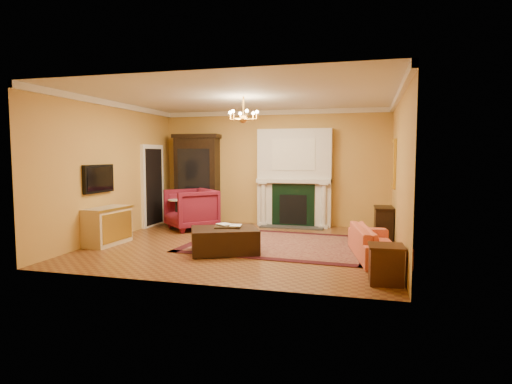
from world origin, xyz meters
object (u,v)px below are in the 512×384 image
(wingback_armchair, at_px, (191,207))
(console_table, at_px, (383,224))
(coral_sofa, at_px, (377,237))
(leather_ottoman, at_px, (225,240))
(commode, at_px, (107,226))
(end_table, at_px, (386,265))
(china_cabinet, at_px, (197,181))
(pedestal_table, at_px, (176,212))

(wingback_armchair, distance_m, console_table, 4.57)
(coral_sofa, distance_m, leather_ottoman, 2.78)
(commode, xyz_separation_m, end_table, (5.45, -1.33, -0.12))
(commode, distance_m, console_table, 5.81)
(wingback_armchair, relative_size, end_table, 2.08)
(end_table, height_order, console_table, console_table)
(commode, distance_m, leather_ottoman, 2.59)
(china_cabinet, bearing_deg, end_table, -46.49)
(pedestal_table, xyz_separation_m, coral_sofa, (4.79, -1.91, -0.05))
(end_table, bearing_deg, commode, 166.29)
(wingback_armchair, height_order, console_table, wingback_armchair)
(china_cabinet, xyz_separation_m, pedestal_table, (-0.13, -1.06, -0.72))
(wingback_armchair, height_order, coral_sofa, wingback_armchair)
(pedestal_table, height_order, end_table, pedestal_table)
(china_cabinet, height_order, commode, china_cabinet)
(wingback_armchair, relative_size, console_table, 1.56)
(end_table, bearing_deg, coral_sofa, 93.74)
(leather_ottoman, bearing_deg, commode, 153.26)
(pedestal_table, bearing_deg, wingback_armchair, 0.18)
(end_table, distance_m, console_table, 3.17)
(pedestal_table, relative_size, coral_sofa, 0.38)
(pedestal_table, distance_m, console_table, 4.96)
(pedestal_table, height_order, commode, commode)
(leather_ottoman, bearing_deg, pedestal_table, 108.14)
(console_table, relative_size, leather_ottoman, 0.58)
(commode, bearing_deg, coral_sofa, 6.41)
(pedestal_table, distance_m, end_table, 5.98)
(china_cabinet, relative_size, pedestal_table, 3.11)
(commode, xyz_separation_m, leather_ottoman, (2.59, -0.11, -0.14))
(commode, distance_m, end_table, 5.61)
(coral_sofa, bearing_deg, china_cabinet, 47.08)
(commode, bearing_deg, leather_ottoman, 1.86)
(wingback_armchair, height_order, leather_ottoman, wingback_armchair)
(china_cabinet, distance_m, wingback_armchair, 1.24)
(wingback_armchair, bearing_deg, end_table, 7.26)
(pedestal_table, relative_size, leather_ottoman, 0.60)
(china_cabinet, distance_m, leather_ottoman, 3.89)
(coral_sofa, bearing_deg, commode, 81.70)
(console_table, bearing_deg, pedestal_table, 174.39)
(leather_ottoman, bearing_deg, end_table, -47.49)
(coral_sofa, xyz_separation_m, console_table, (0.16, 1.64, -0.02))
(coral_sofa, bearing_deg, console_table, -16.08)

